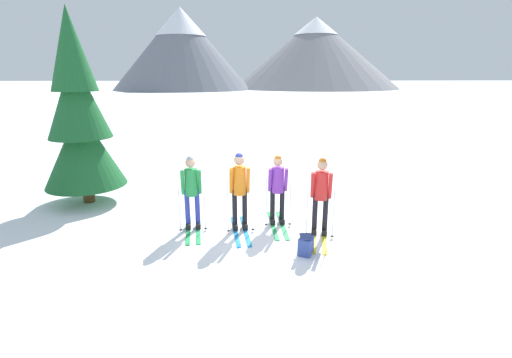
{
  "coord_description": "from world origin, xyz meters",
  "views": [
    {
      "loc": [
        -0.3,
        -7.7,
        3.34
      ],
      "look_at": [
        0.13,
        0.42,
        1.05
      ],
      "focal_mm": 26.16,
      "sensor_mm": 36.0,
      "label": 1
    }
  ],
  "objects_px": {
    "skier_in_purple": "(277,186)",
    "skier_in_red": "(321,192)",
    "pine_tree_near": "(79,118)",
    "backpack_on_snow_front": "(306,245)",
    "skier_in_orange": "(240,189)",
    "skier_in_green": "(192,190)"
  },
  "relations": [
    {
      "from": "skier_in_red",
      "to": "backpack_on_snow_front",
      "type": "relative_size",
      "value": 4.41
    },
    {
      "from": "pine_tree_near",
      "to": "backpack_on_snow_front",
      "type": "distance_m",
      "value": 6.62
    },
    {
      "from": "skier_in_orange",
      "to": "skier_in_purple",
      "type": "bearing_deg",
      "value": 19.72
    },
    {
      "from": "skier_in_orange",
      "to": "skier_in_red",
      "type": "relative_size",
      "value": 1.0
    },
    {
      "from": "skier_in_red",
      "to": "backpack_on_snow_front",
      "type": "distance_m",
      "value": 1.26
    },
    {
      "from": "skier_in_purple",
      "to": "pine_tree_near",
      "type": "height_order",
      "value": "pine_tree_near"
    },
    {
      "from": "skier_in_red",
      "to": "skier_in_green",
      "type": "bearing_deg",
      "value": 170.69
    },
    {
      "from": "skier_in_red",
      "to": "pine_tree_near",
      "type": "xyz_separation_m",
      "value": [
        -5.77,
        2.45,
        1.31
      ]
    },
    {
      "from": "skier_in_green",
      "to": "skier_in_orange",
      "type": "distance_m",
      "value": 1.05
    },
    {
      "from": "pine_tree_near",
      "to": "backpack_on_snow_front",
      "type": "bearing_deg",
      "value": -32.17
    },
    {
      "from": "backpack_on_snow_front",
      "to": "skier_in_orange",
      "type": "bearing_deg",
      "value": 135.28
    },
    {
      "from": "skier_in_green",
      "to": "pine_tree_near",
      "type": "relative_size",
      "value": 0.34
    },
    {
      "from": "skier_in_green",
      "to": "skier_in_red",
      "type": "distance_m",
      "value": 2.79
    },
    {
      "from": "skier_in_orange",
      "to": "skier_in_purple",
      "type": "xyz_separation_m",
      "value": [
        0.86,
        0.31,
        -0.06
      ]
    },
    {
      "from": "skier_in_orange",
      "to": "skier_in_red",
      "type": "distance_m",
      "value": 1.74
    },
    {
      "from": "skier_in_orange",
      "to": "skier_in_red",
      "type": "bearing_deg",
      "value": -11.45
    },
    {
      "from": "skier_in_purple",
      "to": "skier_in_orange",
      "type": "bearing_deg",
      "value": -160.28
    },
    {
      "from": "skier_in_purple",
      "to": "skier_in_red",
      "type": "height_order",
      "value": "skier_in_red"
    },
    {
      "from": "skier_in_green",
      "to": "pine_tree_near",
      "type": "height_order",
      "value": "pine_tree_near"
    },
    {
      "from": "skier_in_green",
      "to": "skier_in_purple",
      "type": "relative_size",
      "value": 0.99
    },
    {
      "from": "skier_in_green",
      "to": "pine_tree_near",
      "type": "bearing_deg",
      "value": 146.49
    },
    {
      "from": "skier_in_green",
      "to": "skier_in_orange",
      "type": "bearing_deg",
      "value": -5.76
    }
  ]
}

